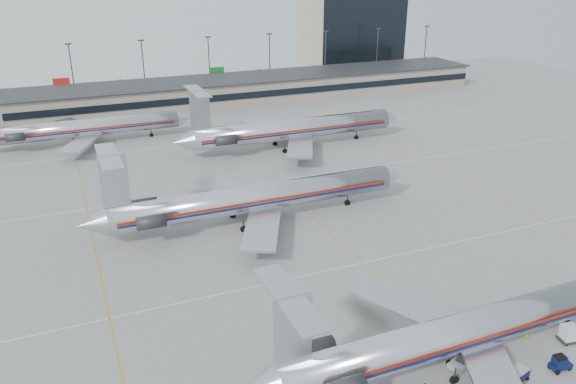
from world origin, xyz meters
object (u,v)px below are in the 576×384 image
jet_foreground (459,332)px  belt_loader (465,359)px  jet_second_row (251,198)px  uld_container (569,334)px

jet_foreground → belt_loader: bearing=-43.8°
jet_foreground → belt_loader: jet_foreground is taller
jet_second_row → uld_container: (19.42, -37.49, -2.76)m
jet_foreground → jet_second_row: (-7.35, 35.75, 0.32)m
jet_second_row → jet_foreground: bearing=-78.4°
jet_second_row → uld_container: jet_second_row is taller
jet_foreground → uld_container: 12.44m
jet_foreground → belt_loader: 2.85m
jet_foreground → belt_loader: size_ratio=9.98×
jet_second_row → belt_loader: bearing=-77.6°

